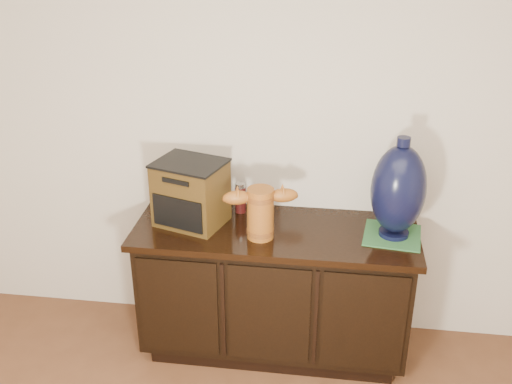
# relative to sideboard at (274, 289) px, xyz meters

# --- Properties ---
(sideboard) EXTENTS (1.46, 0.56, 0.75)m
(sideboard) POSITION_rel_sideboard_xyz_m (0.00, 0.00, 0.00)
(sideboard) COLOR black
(sideboard) RESTS_ON ground
(terracotta_vessel) EXTENTS (0.38, 0.17, 0.26)m
(terracotta_vessel) POSITION_rel_sideboard_xyz_m (-0.07, -0.09, 0.52)
(terracotta_vessel) COLOR #A0591D
(terracotta_vessel) RESTS_ON sideboard
(tv_radio) EXTENTS (0.41, 0.36, 0.34)m
(tv_radio) POSITION_rel_sideboard_xyz_m (-0.44, 0.02, 0.54)
(tv_radio) COLOR #412D10
(tv_radio) RESTS_ON sideboard
(green_mat) EXTENTS (0.31, 0.31, 0.01)m
(green_mat) POSITION_rel_sideboard_xyz_m (0.59, 0.01, 0.37)
(green_mat) COLOR #295D30
(green_mat) RESTS_ON sideboard
(lamp_base) EXTENTS (0.30, 0.30, 0.52)m
(lamp_base) POSITION_rel_sideboard_xyz_m (0.60, 0.01, 0.62)
(lamp_base) COLOR black
(lamp_base) RESTS_ON green_mat
(spray_can) EXTENTS (0.06, 0.06, 0.17)m
(spray_can) POSITION_rel_sideboard_xyz_m (-0.21, 0.17, 0.45)
(spray_can) COLOR #4F0E0D
(spray_can) RESTS_ON sideboard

